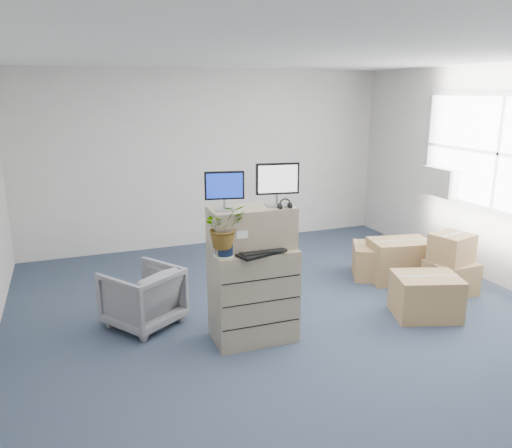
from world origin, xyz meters
The scene contains 18 objects.
ground centered at (0.00, 0.00, 0.00)m, with size 7.00×7.00×0.00m, color #233140.
wall_back centered at (0.00, 3.51, 1.40)m, with size 6.00×0.02×2.80m, color #BAB7B1.
window centered at (2.96, 0.50, 1.70)m, with size 0.07×2.72×1.52m.
ac_unit centered at (2.87, 1.40, 1.20)m, with size 0.24×0.60×0.40m, color silver.
filing_cabinet_lower centered at (-0.52, 0.11, 0.48)m, with size 0.83×0.50×0.96m, color gray.
filing_cabinet_upper centered at (-0.52, 0.16, 1.17)m, with size 0.83×0.41×0.41m, color gray.
monitor_left centered at (-0.80, 0.13, 1.58)m, with size 0.37×0.18×0.37m.
monitor_right centered at (-0.26, 0.11, 1.61)m, with size 0.43×0.20×0.42m.
headphones centered at (-0.23, -0.01, 1.41)m, with size 0.13×0.13×0.01m, color black.
keyboard centered at (-0.50, -0.06, 0.98)m, with size 0.49×0.20×0.03m, color black.
mouse centered at (-0.18, 0.01, 0.98)m, with size 0.09×0.06×0.03m, color silver.
water_bottle centered at (-0.43, 0.17, 1.08)m, with size 0.07×0.07×0.23m, color gray.
phone_dock centered at (-0.52, 0.13, 1.01)m, with size 0.06×0.05×0.12m.
external_drive centered at (-0.17, 0.22, 0.99)m, with size 0.19×0.14×0.06m, color black.
tissue_box centered at (-0.21, 0.18, 1.07)m, with size 0.24×0.12×0.09m, color #4698EF.
potted_plant centered at (-0.85, 0.00, 1.20)m, with size 0.40×0.44×0.41m.
office_chair centered at (-1.52, 0.82, 0.36)m, with size 0.69×0.65×0.71m, color slate.
cardboard_boxes centered at (1.81, 0.59, 0.27)m, with size 1.44×2.03×0.76m.
Camera 1 is at (-2.17, -4.26, 2.48)m, focal length 35.00 mm.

